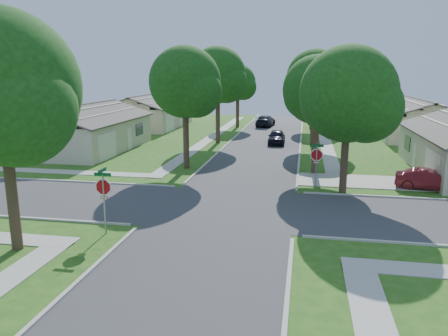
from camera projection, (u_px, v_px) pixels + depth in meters
ground at (227, 208)px, 23.32m from camera, size 100.00×100.00×0.00m
road_ns at (227, 208)px, 23.32m from camera, size 7.00×100.00×0.02m
sidewalk_ne at (325, 138)px, 47.18m from camera, size 1.20×40.00×0.04m
sidewalk_nw at (214, 135)px, 49.35m from camera, size 1.20×40.00×0.04m
driveway at (364, 182)px, 28.72m from camera, size 8.80×3.60×0.05m
stop_sign_sw at (103, 190)px, 19.21m from camera, size 1.05×0.80×2.98m
stop_sign_ne at (317, 157)px, 26.55m from camera, size 1.05×0.80×2.98m
tree_e_near at (318, 93)px, 29.89m from camera, size 4.97×4.80×8.28m
tree_e_mid at (316, 81)px, 41.27m from camera, size 5.59×5.40×9.21m
tree_e_far at (313, 81)px, 53.80m from camera, size 5.17×5.00×8.72m
tree_w_near at (186, 85)px, 31.46m from camera, size 5.38×5.20×8.97m
tree_w_mid at (218, 78)px, 42.89m from camera, size 5.80×5.60×9.56m
tree_w_far at (238, 84)px, 55.58m from camera, size 4.76×4.60×8.04m
tree_sw_corner at (3, 95)px, 16.57m from camera, size 6.21×6.00×9.55m
tree_ne_corner at (349, 99)px, 25.01m from camera, size 5.80×5.60×8.66m
house_ne_far at (416, 123)px, 47.97m from camera, size 8.42×13.60×4.23m
house_nw_near at (85, 133)px, 40.23m from camera, size 8.42×13.60×4.23m
house_nw_far at (149, 115)px, 56.54m from camera, size 8.42×13.60×4.23m
car_driveway at (428, 180)px, 26.68m from camera, size 4.03×2.14×1.26m
car_curb_east at (277, 137)px, 43.55m from camera, size 1.77×4.16×1.40m
car_curb_west at (265, 121)px, 57.48m from camera, size 2.48×5.11×1.43m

